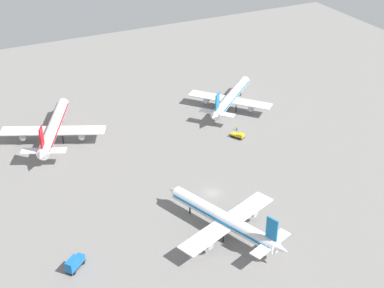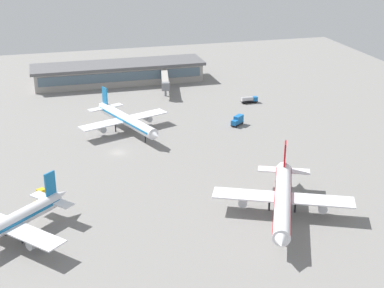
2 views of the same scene
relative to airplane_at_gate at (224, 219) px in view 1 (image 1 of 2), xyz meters
The scene contains 7 objects.
ground 18.45m from the airplane_at_gate, 72.51° to the left, with size 288.00×288.00×0.00m, color gray.
airplane_at_gate is the anchor object (origin of this frame).
airplane_taxiing 71.70m from the airplane_at_gate, 112.05° to the left, with size 33.00×39.79×12.88m.
airplane_distant 71.96m from the airplane_at_gate, 59.34° to the left, with size 31.50×29.02×11.75m.
pushback_tractor 50.06m from the airplane_at_gate, 55.82° to the left, with size 3.82×4.77×1.90m.
catering_truck 38.14m from the airplane_at_gate, behind, with size 5.49×5.09×3.30m.
ground_crew_worker 55.27m from the airplane_at_gate, 56.64° to the left, with size 0.54×0.50×1.67m.
Camera 1 is at (-62.31, -115.54, 91.63)m, focal length 52.71 mm.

